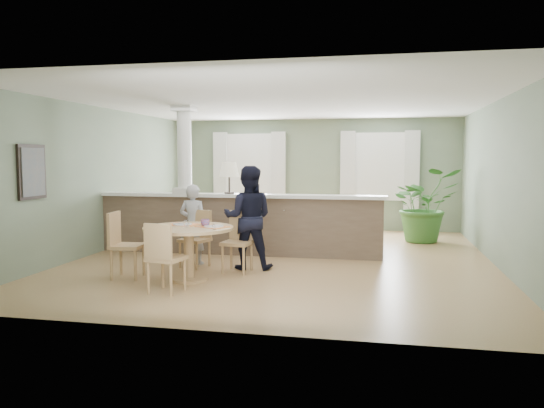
% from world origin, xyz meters
% --- Properties ---
extents(ground, '(8.00, 8.00, 0.00)m').
position_xyz_m(ground, '(0.00, 0.00, 0.00)').
color(ground, tan).
rests_on(ground, ground).
extents(room_shell, '(7.02, 8.02, 2.71)m').
position_xyz_m(room_shell, '(-0.03, 0.63, 1.81)').
color(room_shell, gray).
rests_on(room_shell, ground).
extents(pony_wall, '(5.32, 0.38, 2.70)m').
position_xyz_m(pony_wall, '(-0.99, 0.20, 0.71)').
color(pony_wall, brown).
rests_on(pony_wall, ground).
extents(sofa, '(3.56, 2.09, 0.97)m').
position_xyz_m(sofa, '(-0.08, 1.35, 0.49)').
color(sofa, '#8C664C').
rests_on(sofa, ground).
extents(houseplant, '(1.71, 1.60, 1.55)m').
position_xyz_m(houseplant, '(2.54, 2.43, 0.78)').
color(houseplant, '#35692A').
rests_on(houseplant, ground).
extents(dining_table, '(1.28, 1.28, 0.88)m').
position_xyz_m(dining_table, '(-1.04, -1.91, 0.62)').
color(dining_table, tan).
rests_on(dining_table, ground).
extents(chair_far_boy, '(0.52, 0.52, 0.91)m').
position_xyz_m(chair_far_boy, '(-1.26, -0.95, 0.50)').
color(chair_far_boy, tan).
rests_on(chair_far_boy, ground).
extents(chair_far_man, '(0.47, 0.47, 0.93)m').
position_xyz_m(chair_far_man, '(-0.50, -1.16, 0.52)').
color(chair_far_man, tan).
rests_on(chair_far_man, ground).
extents(chair_near, '(0.48, 0.48, 0.93)m').
position_xyz_m(chair_near, '(-1.10, -2.69, 0.51)').
color(chair_near, tan).
rests_on(chair_near, ground).
extents(chair_side, '(0.48, 0.48, 0.97)m').
position_xyz_m(chair_side, '(-2.06, -1.95, 0.54)').
color(chair_side, tan).
rests_on(chair_side, ground).
extents(child_person, '(0.51, 0.36, 1.33)m').
position_xyz_m(child_person, '(-1.39, -0.76, 0.66)').
color(child_person, '#9C9CA1').
rests_on(child_person, ground).
extents(man_person, '(0.87, 0.71, 1.63)m').
position_xyz_m(man_person, '(-0.41, -0.96, 0.82)').
color(man_person, black).
rests_on(man_person, ground).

